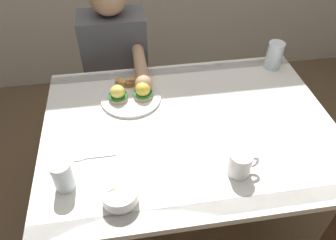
% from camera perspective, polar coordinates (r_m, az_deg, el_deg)
% --- Properties ---
extents(ground_plane, '(6.00, 6.00, 0.00)m').
position_cam_1_polar(ground_plane, '(1.95, 2.77, -16.82)').
color(ground_plane, brown).
extents(dining_table, '(1.20, 0.90, 0.74)m').
position_cam_1_polar(dining_table, '(1.44, 3.61, -3.90)').
color(dining_table, white).
rests_on(dining_table, ground_plane).
extents(eggs_benedict_plate, '(0.27, 0.27, 0.09)m').
position_cam_1_polar(eggs_benedict_plate, '(1.48, -6.43, 4.44)').
color(eggs_benedict_plate, white).
rests_on(eggs_benedict_plate, dining_table).
extents(fruit_bowl, '(0.12, 0.12, 0.06)m').
position_cam_1_polar(fruit_bowl, '(1.11, -8.34, -12.75)').
color(fruit_bowl, white).
rests_on(fruit_bowl, dining_table).
extents(coffee_mug, '(0.11, 0.08, 0.09)m').
position_cam_1_polar(coffee_mug, '(1.18, 12.47, -7.34)').
color(coffee_mug, white).
rests_on(coffee_mug, dining_table).
extents(fork, '(0.16, 0.02, 0.00)m').
position_cam_1_polar(fork, '(1.27, -13.06, -6.24)').
color(fork, silver).
rests_on(fork, dining_table).
extents(water_glass_near, '(0.08, 0.08, 0.14)m').
position_cam_1_polar(water_glass_near, '(1.74, 17.91, 10.42)').
color(water_glass_near, silver).
rests_on(water_glass_near, dining_table).
extents(water_glass_far, '(0.07, 0.07, 0.12)m').
position_cam_1_polar(water_glass_far, '(1.17, -17.70, -9.45)').
color(water_glass_far, silver).
rests_on(water_glass_far, dining_table).
extents(diner_person, '(0.34, 0.54, 1.14)m').
position_cam_1_polar(diner_person, '(1.87, -8.77, 8.87)').
color(diner_person, '#33333D').
rests_on(diner_person, ground_plane).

